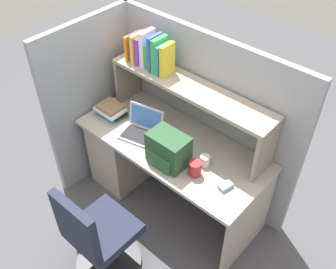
{
  "coord_description": "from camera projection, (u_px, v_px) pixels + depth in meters",
  "views": [
    {
      "loc": [
        1.48,
        -1.71,
        2.85
      ],
      "look_at": [
        0.0,
        -0.05,
        0.85
      ],
      "focal_mm": 41.25,
      "sensor_mm": 36.0,
      "label": 1
    }
  ],
  "objects": [
    {
      "name": "laptop",
      "position": [
        142.0,
        129.0,
        3.14
      ],
      "size": [
        0.36,
        0.32,
        0.22
      ],
      "color": "#B7BABF",
      "rests_on": "desk"
    },
    {
      "name": "backpack",
      "position": [
        168.0,
        150.0,
        2.85
      ],
      "size": [
        0.3,
        0.23,
        0.26
      ],
      "color": "#264C2D",
      "rests_on": "desk"
    },
    {
      "name": "office_chair",
      "position": [
        98.0,
        239.0,
        2.82
      ],
      "size": [
        0.52,
        0.52,
        0.93
      ],
      "rotation": [
        0.0,
        0.0,
        3.15
      ],
      "color": "black",
      "rests_on": "ground_plane"
    },
    {
      "name": "cubicle_partition_left",
      "position": [
        97.0,
        99.0,
        3.46
      ],
      "size": [
        0.05,
        1.06,
        1.55
      ],
      "primitive_type": "cube",
      "color": "gray",
      "rests_on": "ground_plane"
    },
    {
      "name": "computer_mouse",
      "position": [
        226.0,
        186.0,
        2.73
      ],
      "size": [
        0.08,
        0.11,
        0.03
      ],
      "primitive_type": "cube",
      "rotation": [
        0.0,
        0.0,
        -0.21
      ],
      "color": "#7299C6",
      "rests_on": "desk"
    },
    {
      "name": "desk",
      "position": [
        140.0,
        149.0,
        3.5
      ],
      "size": [
        1.6,
        0.7,
        0.73
      ],
      "color": "#AAA093",
      "rests_on": "ground_plane"
    },
    {
      "name": "desk_book_stack",
      "position": [
        111.0,
        110.0,
        3.32
      ],
      "size": [
        0.24,
        0.21,
        0.11
      ],
      "color": "teal",
      "rests_on": "desk"
    },
    {
      "name": "snack_canister",
      "position": [
        195.0,
        168.0,
        2.8
      ],
      "size": [
        0.1,
        0.1,
        0.12
      ],
      "primitive_type": "cylinder",
      "color": "maroon",
      "rests_on": "desk"
    },
    {
      "name": "paper_cup",
      "position": [
        205.0,
        161.0,
        2.89
      ],
      "size": [
        0.08,
        0.08,
        0.09
      ],
      "primitive_type": "cylinder",
      "color": "white",
      "rests_on": "desk"
    },
    {
      "name": "overhead_hutch",
      "position": [
        190.0,
        96.0,
        2.97
      ],
      "size": [
        1.44,
        0.28,
        0.45
      ],
      "color": "gray",
      "rests_on": "desk"
    },
    {
      "name": "reference_books_on_shelf",
      "position": [
        150.0,
        52.0,
        3.02
      ],
      "size": [
        0.41,
        0.18,
        0.29
      ],
      "color": "orange",
      "rests_on": "overhead_hutch"
    },
    {
      "name": "ground_plane",
      "position": [
        172.0,
        200.0,
        3.58
      ],
      "size": [
        8.0,
        8.0,
        0.0
      ],
      "primitive_type": "plane",
      "color": "#4C4C51"
    },
    {
      "name": "cubicle_partition_rear",
      "position": [
        202.0,
        116.0,
        3.27
      ],
      "size": [
        1.84,
        0.05,
        1.55
      ],
      "primitive_type": "cube",
      "color": "gray",
      "rests_on": "ground_plane"
    }
  ]
}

